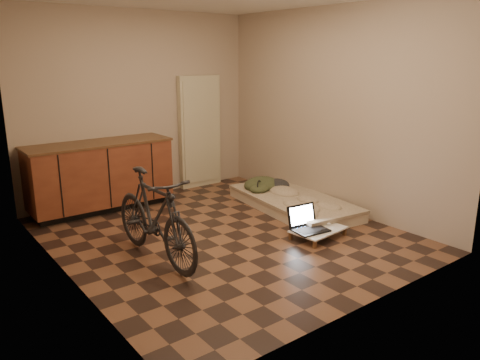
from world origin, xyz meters
TOP-DOWN VIEW (x-y plane):
  - room_shell at (0.00, 0.00)m, footprint 3.50×4.00m
  - cabinets at (-0.75, 1.70)m, footprint 1.84×0.62m
  - appliance_panel at (0.95, 1.94)m, footprint 0.70×0.10m
  - bicycle at (-0.93, -0.15)m, footprint 0.50×1.56m
  - futon at (1.30, 0.20)m, footprint 1.13×1.99m
  - clothing_pile at (1.30, 0.76)m, footprint 0.62×0.54m
  - headphones at (1.10, 0.66)m, footprint 0.28×0.28m
  - lap_desk at (0.80, -0.73)m, footprint 0.65×0.45m
  - laptop at (0.69, -0.67)m, footprint 0.41×0.38m
  - mouse at (0.98, -0.70)m, footprint 0.07×0.10m

SIDE VIEW (x-z plane):
  - futon at x=1.30m, z-range 0.00..0.16m
  - lap_desk at x=0.80m, z-range 0.04..0.14m
  - mouse at x=0.98m, z-range 0.10..0.13m
  - laptop at x=0.69m, z-range 0.02..0.28m
  - headphones at x=1.10m, z-range 0.16..0.30m
  - clothing_pile at x=1.30m, z-range 0.16..0.39m
  - cabinets at x=-0.75m, z-range 0.01..0.92m
  - bicycle at x=-0.93m, z-range 0.00..1.00m
  - appliance_panel at x=0.95m, z-range 0.00..1.70m
  - room_shell at x=0.00m, z-range 0.00..2.60m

